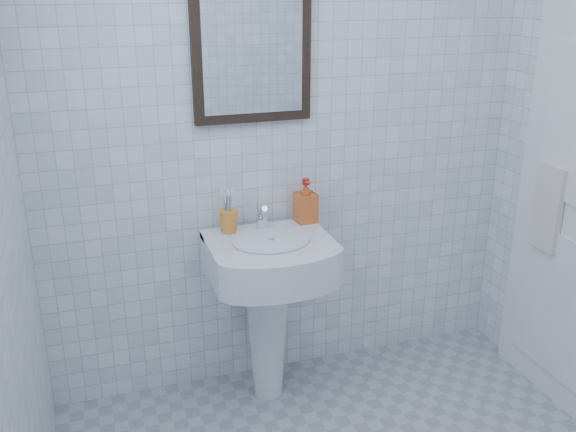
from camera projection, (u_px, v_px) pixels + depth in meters
name	position (u px, v px, depth m)	size (l,w,h in m)	color
wall_back	(287.00, 116.00, 2.77)	(2.20, 0.02, 2.50)	white
washbasin	(268.00, 291.00, 2.78)	(0.52, 0.38, 0.80)	white
faucet	(261.00, 219.00, 2.76)	(0.05, 0.11, 0.12)	silver
toothbrush_cup	(229.00, 221.00, 2.72)	(0.08, 0.08, 0.10)	orange
soap_dispenser	(306.00, 201.00, 2.83)	(0.09, 0.09, 0.20)	#BA3712
wall_mirror	(252.00, 46.00, 2.60)	(0.50, 0.04, 0.62)	black
towel_ring	(557.00, 168.00, 2.73)	(0.18, 0.18, 0.01)	silver
hand_towel	(547.00, 208.00, 2.79)	(0.03, 0.16, 0.38)	silver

